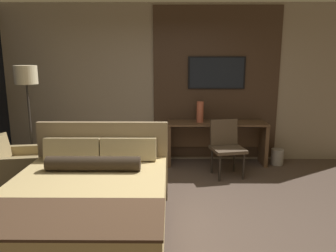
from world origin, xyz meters
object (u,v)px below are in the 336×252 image
object	(u,v)px
bed	(86,207)
floor_lamp	(27,84)
desk	(216,135)
desk_chair	(226,143)
tv	(217,73)
armchair_by_window	(20,170)
waste_bin	(277,157)
vase_tall	(200,112)

from	to	relation	value
bed	floor_lamp	world-z (taller)	floor_lamp
desk	desk_chair	bearing A→B (deg)	-82.10
bed	tv	distance (m)	3.42
bed	tv	size ratio (longest dim) A/B	2.07
desk	floor_lamp	bearing A→B (deg)	-167.82
armchair_by_window	floor_lamp	distance (m)	1.31
desk	tv	distance (m)	1.11
waste_bin	armchair_by_window	bearing A→B (deg)	-164.80
bed	vase_tall	xyz separation A→B (m)	(1.40, 2.46, 0.60)
vase_tall	waste_bin	xyz separation A→B (m)	(1.38, -0.03, -0.80)
tv	floor_lamp	size ratio (longest dim) A/B	0.57
desk_chair	waste_bin	bearing A→B (deg)	14.78
armchair_by_window	vase_tall	size ratio (longest dim) A/B	2.34
bed	floor_lamp	size ratio (longest dim) A/B	1.19
tv	armchair_by_window	bearing A→B (deg)	-155.46
tv	vase_tall	distance (m)	0.76
armchair_by_window	floor_lamp	bearing A→B (deg)	-7.62
desk	tv	bearing A→B (deg)	90.00
floor_lamp	desk_chair	bearing A→B (deg)	1.52
desk_chair	floor_lamp	size ratio (longest dim) A/B	0.51
armchair_by_window	vase_tall	bearing A→B (deg)	-76.38
waste_bin	tv	bearing A→B (deg)	166.58
waste_bin	desk	bearing A→B (deg)	176.68
floor_lamp	waste_bin	distance (m)	4.35
vase_tall	waste_bin	distance (m)	1.60
tv	vase_tall	bearing A→B (deg)	-142.76
bed	desk_chair	bearing A→B (deg)	47.37
floor_lamp	vase_tall	bearing A→B (deg)	12.88
bed	desk	xyz separation A→B (m)	(1.69, 2.49, 0.17)
bed	armchair_by_window	bearing A→B (deg)	134.69
tv	floor_lamp	bearing A→B (deg)	-164.30
desk	floor_lamp	world-z (taller)	floor_lamp
armchair_by_window	bed	bearing A→B (deg)	-144.63
desk	vase_tall	distance (m)	0.52
bed	tv	world-z (taller)	tv
floor_lamp	waste_bin	size ratio (longest dim) A/B	6.27
bed	floor_lamp	distance (m)	2.53
waste_bin	bed	bearing A→B (deg)	-138.84
floor_lamp	vase_tall	size ratio (longest dim) A/B	4.83
desk_chair	armchair_by_window	distance (m)	3.15
tv	desk	bearing A→B (deg)	-90.00
desk	desk_chair	size ratio (longest dim) A/B	1.94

